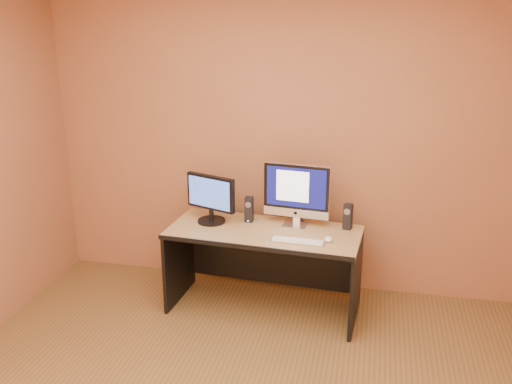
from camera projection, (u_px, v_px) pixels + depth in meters
walls at (220, 225)px, 2.82m from camera, size 4.00×4.00×2.60m
desk at (264, 270)px, 4.51m from camera, size 1.52×0.75×0.68m
imac at (296, 195)px, 4.41m from camera, size 0.54×0.25×0.51m
second_monitor at (211, 199)px, 4.51m from camera, size 0.49×0.36×0.39m
speaker_left at (249, 209)px, 4.55m from camera, size 0.06×0.07×0.20m
speaker_right at (348, 217)px, 4.40m from camera, size 0.08×0.08×0.20m
keyboard at (297, 241)px, 4.18m from camera, size 0.40×0.12×0.02m
mouse at (328, 239)px, 4.20m from camera, size 0.06×0.10×0.03m
cable_a at (303, 221)px, 4.58m from camera, size 0.09×0.19×0.01m
cable_b at (296, 219)px, 4.62m from camera, size 0.09×0.15×0.01m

